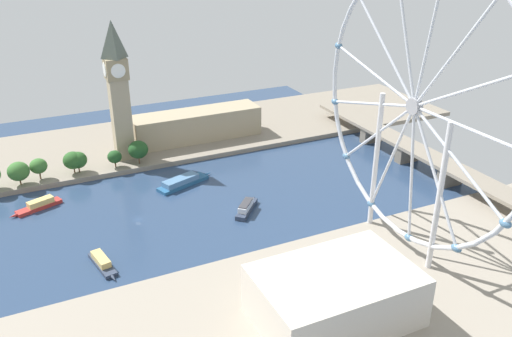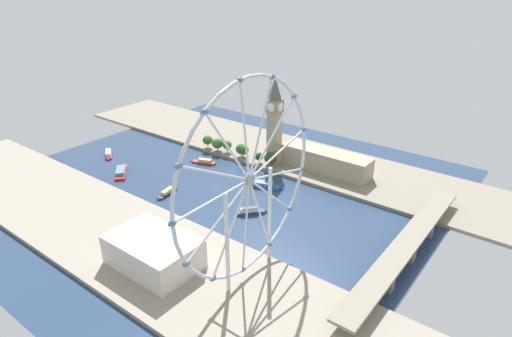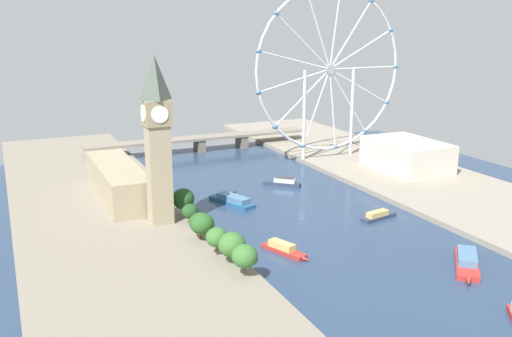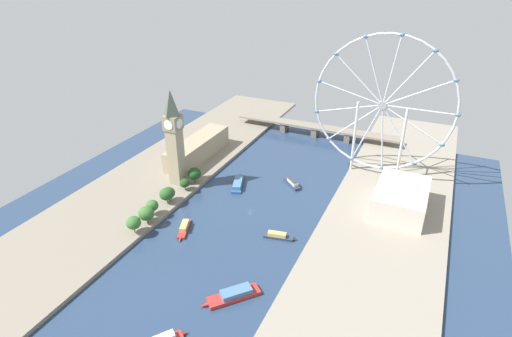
% 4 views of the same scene
% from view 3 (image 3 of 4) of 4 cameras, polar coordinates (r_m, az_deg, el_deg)
% --- Properties ---
extents(ground_plane, '(371.01, 371.01, 0.00)m').
position_cam_3_polar(ground_plane, '(314.28, 4.55, -4.55)').
color(ground_plane, navy).
extents(riverbank_left, '(90.00, 520.00, 3.00)m').
position_cam_3_polar(riverbank_left, '(281.90, -13.79, -6.91)').
color(riverbank_left, gray).
rests_on(riverbank_left, ground_plane).
extents(riverbank_right, '(90.00, 520.00, 3.00)m').
position_cam_3_polar(riverbank_right, '(371.03, 18.30, -2.02)').
color(riverbank_right, gray).
rests_on(riverbank_right, ground_plane).
extents(clock_tower, '(13.55, 13.55, 84.02)m').
position_cam_3_polar(clock_tower, '(284.88, -9.79, 3.00)').
color(clock_tower, tan).
rests_on(clock_tower, riverbank_left).
extents(parliament_block, '(22.00, 86.75, 19.26)m').
position_cam_3_polar(parliament_block, '(339.29, -13.60, -1.24)').
color(parliament_block, tan).
rests_on(parliament_block, riverbank_left).
extents(tree_row_embankment, '(14.55, 92.67, 14.48)m').
position_cam_3_polar(tree_row_embankment, '(264.41, -4.77, -5.72)').
color(tree_row_embankment, '#513823').
rests_on(tree_row_embankment, riverbank_left).
extents(ferris_wheel, '(120.96, 3.20, 125.12)m').
position_cam_3_polar(ferris_wheel, '(424.53, 7.37, 9.68)').
color(ferris_wheel, silver).
rests_on(ferris_wheel, riverbank_right).
extents(riverside_hall, '(38.21, 57.43, 19.80)m').
position_cam_3_polar(riverside_hall, '(406.76, 14.78, 1.32)').
color(riverside_hall, beige).
rests_on(riverside_hall, riverbank_right).
extents(river_bridge, '(183.01, 15.77, 11.84)m').
position_cam_3_polar(river_bridge, '(463.34, -5.65, 2.83)').
color(river_bridge, gray).
rests_on(river_bridge, ground_plane).
extents(tour_boat_0, '(29.27, 31.86, 5.60)m').
position_cam_3_polar(tour_boat_0, '(264.58, 20.28, -8.69)').
color(tour_boat_0, '#B22D28').
rests_on(tour_boat_0, ground_plane).
extents(tour_boat_1, '(25.38, 9.17, 4.51)m').
position_cam_3_polar(tour_boat_1, '(312.23, 12.13, -4.61)').
color(tour_boat_1, '#2D384C').
rests_on(tour_boat_1, ground_plane).
extents(tour_boat_2, '(18.58, 36.12, 5.08)m').
position_cam_3_polar(tour_boat_2, '(330.40, -2.38, -3.16)').
color(tour_boat_2, '#235684').
rests_on(tour_boat_2, ground_plane).
extents(tour_boat_3, '(21.84, 20.25, 5.77)m').
position_cam_3_polar(tour_boat_3, '(365.46, 2.70, -1.39)').
color(tour_boat_3, '#2D384C').
rests_on(tour_boat_3, ground_plane).
extents(tour_boat_4, '(13.51, 27.06, 4.89)m').
position_cam_3_polar(tour_boat_4, '(262.60, 2.78, -8.00)').
color(tour_boat_4, '#B22D28').
rests_on(tour_boat_4, ground_plane).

